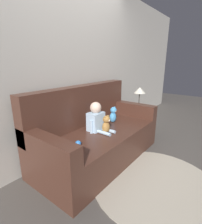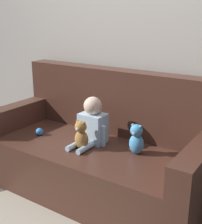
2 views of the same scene
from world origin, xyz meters
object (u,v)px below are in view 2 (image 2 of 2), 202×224
(couch, at_px, (99,153))
(teddy_bear_brown, at_px, (81,135))
(person_baby, at_px, (92,123))
(plush_toy_side, at_px, (136,139))
(toy_ball, at_px, (39,132))

(couch, height_order, teddy_bear_brown, couch)
(person_baby, bearing_deg, couch, 38.74)
(teddy_bear_brown, bearing_deg, person_baby, 92.07)
(plush_toy_side, distance_m, toy_ball, 0.93)
(couch, xyz_separation_m, toy_ball, (-0.54, -0.17, 0.13))
(person_baby, distance_m, teddy_bear_brown, 0.17)
(teddy_bear_brown, xyz_separation_m, plush_toy_side, (0.41, 0.17, 0.00))
(plush_toy_side, relative_size, toy_ball, 3.71)
(plush_toy_side, bearing_deg, couch, 175.21)
(person_baby, bearing_deg, plush_toy_side, 0.92)
(toy_ball, bearing_deg, plush_toy_side, 8.81)
(couch, distance_m, person_baby, 0.28)
(couch, height_order, toy_ball, couch)
(person_baby, relative_size, teddy_bear_brown, 1.64)
(couch, bearing_deg, plush_toy_side, -4.79)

